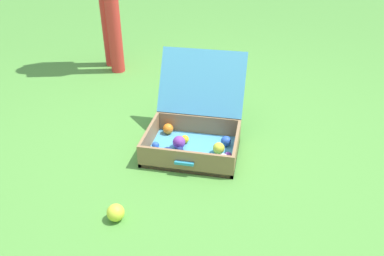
% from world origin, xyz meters
% --- Properties ---
extents(ground_plane, '(16.00, 16.00, 0.00)m').
position_xyz_m(ground_plane, '(0.00, 0.00, 0.00)').
color(ground_plane, '#4C8C38').
extents(open_suitcase, '(0.56, 0.68, 0.52)m').
position_xyz_m(open_suitcase, '(-0.03, 0.11, 0.12)').
color(open_suitcase, '#4799C6').
rests_on(open_suitcase, ground).
extents(stray_ball_on_grass, '(0.09, 0.09, 0.09)m').
position_xyz_m(stray_ball_on_grass, '(-0.28, -0.61, 0.04)').
color(stray_ball_on_grass, '#CCDB38').
rests_on(stray_ball_on_grass, ground).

